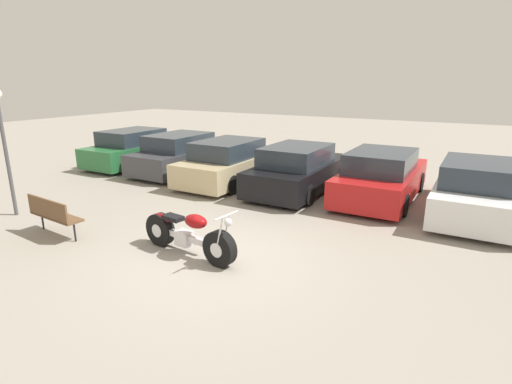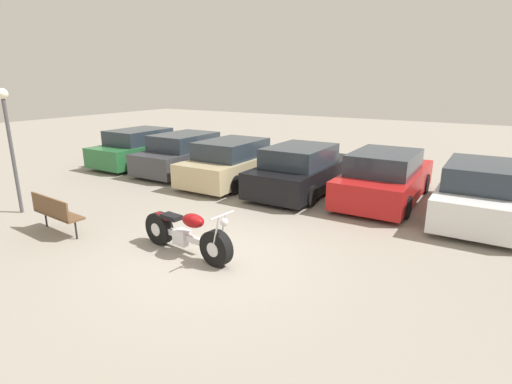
# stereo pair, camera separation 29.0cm
# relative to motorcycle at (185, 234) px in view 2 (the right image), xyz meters

# --- Properties ---
(ground_plane) EXTENTS (60.00, 60.00, 0.00)m
(ground_plane) POSITION_rel_motorcycle_xyz_m (0.55, 0.12, -0.43)
(ground_plane) COLOR gray
(motorcycle) EXTENTS (2.37, 0.72, 1.05)m
(motorcycle) POSITION_rel_motorcycle_xyz_m (0.00, 0.00, 0.00)
(motorcycle) COLOR black
(motorcycle) RESTS_ON ground_plane
(parked_car_green) EXTENTS (1.95, 4.45, 1.45)m
(parked_car_green) POSITION_rel_motorcycle_xyz_m (-7.40, 5.86, 0.23)
(parked_car_green) COLOR #286B38
(parked_car_green) RESTS_ON ground_plane
(parked_car_dark_grey) EXTENTS (1.95, 4.45, 1.45)m
(parked_car_dark_grey) POSITION_rel_motorcycle_xyz_m (-4.94, 5.82, 0.23)
(parked_car_dark_grey) COLOR #3D3D42
(parked_car_dark_grey) RESTS_ON ground_plane
(parked_car_champagne) EXTENTS (1.95, 4.45, 1.45)m
(parked_car_champagne) POSITION_rel_motorcycle_xyz_m (-2.48, 5.39, 0.23)
(parked_car_champagne) COLOR #C6B284
(parked_car_champagne) RESTS_ON ground_plane
(parked_car_black) EXTENTS (1.95, 4.45, 1.45)m
(parked_car_black) POSITION_rel_motorcycle_xyz_m (-0.02, 5.49, 0.23)
(parked_car_black) COLOR black
(parked_car_black) RESTS_ON ground_plane
(parked_car_red) EXTENTS (1.95, 4.45, 1.45)m
(parked_car_red) POSITION_rel_motorcycle_xyz_m (2.43, 5.84, 0.23)
(parked_car_red) COLOR red
(parked_car_red) RESTS_ON ground_plane
(parked_car_white) EXTENTS (1.95, 4.45, 1.45)m
(parked_car_white) POSITION_rel_motorcycle_xyz_m (4.89, 5.53, 0.23)
(parked_car_white) COLOR white
(parked_car_white) RESTS_ON ground_plane
(park_bench) EXTENTS (1.54, 0.53, 0.89)m
(park_bench) POSITION_rel_motorcycle_xyz_m (-3.21, -0.71, 0.12)
(park_bench) COLOR brown
(park_bench) RESTS_ON ground_plane
(lamp_post) EXTENTS (0.27, 0.27, 3.19)m
(lamp_post) POSITION_rel_motorcycle_xyz_m (-5.43, -0.30, 1.74)
(lamp_post) COLOR #4C4C51
(lamp_post) RESTS_ON ground_plane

